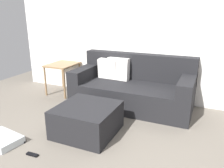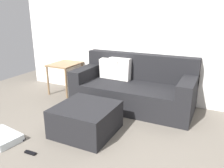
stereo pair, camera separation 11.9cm
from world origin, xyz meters
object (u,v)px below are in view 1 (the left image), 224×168
object	(u,v)px
couch_sectional	(132,88)
ottoman	(87,119)
remote_by_storage_bin	(20,141)
storage_bin	(2,139)
remote_near_ottoman	(32,155)
side_table	(63,68)

from	to	relation	value
couch_sectional	ottoman	world-z (taller)	couch_sectional
ottoman	remote_by_storage_bin	bearing A→B (deg)	-139.53
couch_sectional	remote_by_storage_bin	distance (m)	2.03
ottoman	remote_by_storage_bin	xyz separation A→B (m)	(-0.68, -0.58, -0.19)
storage_bin	remote_near_ottoman	bearing A→B (deg)	-5.88
couch_sectional	remote_by_storage_bin	xyz separation A→B (m)	(-0.92, -1.78, -0.32)
side_table	remote_near_ottoman	world-z (taller)	side_table
remote_by_storage_bin	remote_near_ottoman	bearing A→B (deg)	-48.33
couch_sectional	remote_near_ottoman	size ratio (longest dim) A/B	13.52
remote_near_ottoman	couch_sectional	bearing A→B (deg)	71.05
remote_near_ottoman	remote_by_storage_bin	size ratio (longest dim) A/B	1.01
storage_bin	remote_by_storage_bin	xyz separation A→B (m)	(0.20, 0.10, -0.04)
side_table	remote_near_ottoman	bearing A→B (deg)	-64.46
ottoman	side_table	size ratio (longest dim) A/B	1.25
couch_sectional	storage_bin	distance (m)	2.21
ottoman	remote_by_storage_bin	distance (m)	0.92
couch_sectional	remote_near_ottoman	world-z (taller)	couch_sectional
ottoman	side_table	bearing A→B (deg)	135.60
ottoman	storage_bin	distance (m)	1.13
ottoman	side_table	world-z (taller)	side_table
remote_near_ottoman	remote_by_storage_bin	bearing A→B (deg)	153.84
remote_by_storage_bin	side_table	bearing A→B (deg)	83.51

